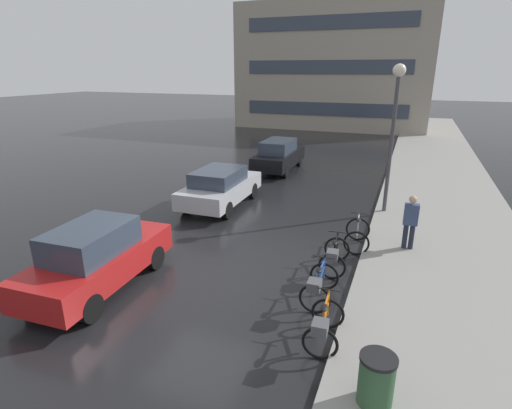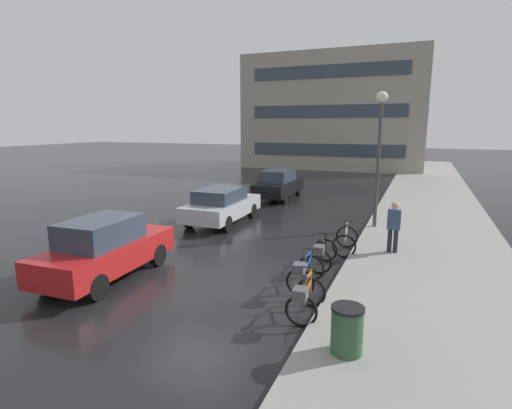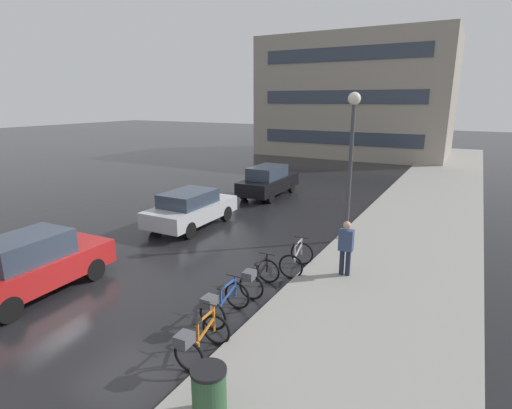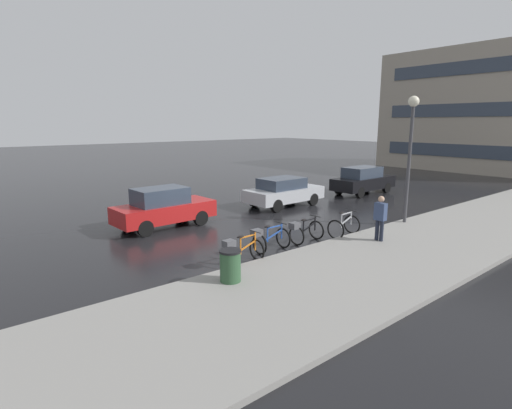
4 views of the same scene
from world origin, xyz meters
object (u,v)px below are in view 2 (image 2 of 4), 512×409
object	(u,v)px
bicycle_second	(305,272)
trash_bin	(347,333)
car_black	(279,184)
car_red	(105,248)
car_silver	(221,205)
bicycle_third	(322,253)
streetlamp	(380,136)
bicycle_farthest	(346,240)
pedestrian	(394,226)
bicycle_nearest	(305,298)

from	to	relation	value
bicycle_second	trash_bin	world-z (taller)	trash_bin
car_black	car_red	bearing A→B (deg)	-91.53
car_silver	car_black	distance (m)	6.33
bicycle_third	trash_bin	bearing A→B (deg)	-71.17
bicycle_third	bicycle_second	bearing A→B (deg)	-91.42
streetlamp	car_black	bearing A→B (deg)	139.21
streetlamp	bicycle_farthest	bearing A→B (deg)	-99.22
car_black	streetlamp	size ratio (longest dim) A/B	0.83
bicycle_farthest	trash_bin	world-z (taller)	trash_bin
bicycle_farthest	car_silver	size ratio (longest dim) A/B	0.29
car_silver	streetlamp	xyz separation A→B (m)	(6.16, 1.31, 2.93)
bicycle_second	car_black	distance (m)	12.83
trash_bin	car_red	bearing A→B (deg)	168.14
car_silver	streetlamp	size ratio (longest dim) A/B	0.79
trash_bin	pedestrian	bearing A→B (deg)	87.05
bicycle_second	streetlamp	xyz separation A→B (m)	(0.95, 6.86, 3.22)
bicycle_third	bicycle_farthest	distance (m)	1.86
bicycle_nearest	bicycle_third	world-z (taller)	bicycle_nearest
bicycle_second	car_red	xyz separation A→B (m)	(-5.21, -1.23, 0.35)
bicycle_third	car_red	distance (m)	6.01
streetlamp	bicycle_nearest	bearing A→B (deg)	-93.58
car_black	bicycle_second	bearing A→B (deg)	-67.73
bicycle_second	pedestrian	xyz separation A→B (m)	(1.84, 3.66, 0.51)
bicycle_third	streetlamp	bearing A→B (deg)	80.12
bicycle_second	car_silver	bearing A→B (deg)	133.18
car_red	car_silver	distance (m)	6.79
bicycle_third	car_red	world-z (taller)	car_red
bicycle_farthest	trash_bin	xyz separation A→B (m)	(1.11, -6.14, 0.09)
bicycle_farthest	bicycle_nearest	bearing A→B (deg)	-89.70
car_red	bicycle_third	bearing A→B (deg)	28.92
bicycle_second	car_red	world-z (taller)	car_red
streetlamp	bicycle_third	bearing A→B (deg)	-99.88
car_red	streetlamp	size ratio (longest dim) A/B	0.78
car_red	car_silver	world-z (taller)	car_red
bicycle_nearest	bicycle_second	size ratio (longest dim) A/B	0.96
bicycle_nearest	car_silver	size ratio (longest dim) A/B	0.32
bicycle_second	bicycle_third	bearing A→B (deg)	88.58
bicycle_third	bicycle_farthest	bearing A→B (deg)	78.91
pedestrian	car_red	bearing A→B (deg)	-145.22
car_black	trash_bin	bearing A→B (deg)	-66.29
bicycle_nearest	car_silver	xyz separation A→B (m)	(-5.64, 7.02, 0.29)
bicycle_nearest	trash_bin	xyz separation A→B (m)	(1.09, -1.18, 0.02)
bicycle_third	pedestrian	world-z (taller)	pedestrian
bicycle_second	car_red	distance (m)	5.37
car_red	trash_bin	bearing A→B (deg)	-11.86
bicycle_third	car_black	world-z (taller)	car_black
car_silver	trash_bin	xyz separation A→B (m)	(6.72, -8.20, -0.27)
bicycle_third	trash_bin	world-z (taller)	trash_bin
bicycle_farthest	car_black	distance (m)	9.90
pedestrian	streetlamp	bearing A→B (deg)	105.60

